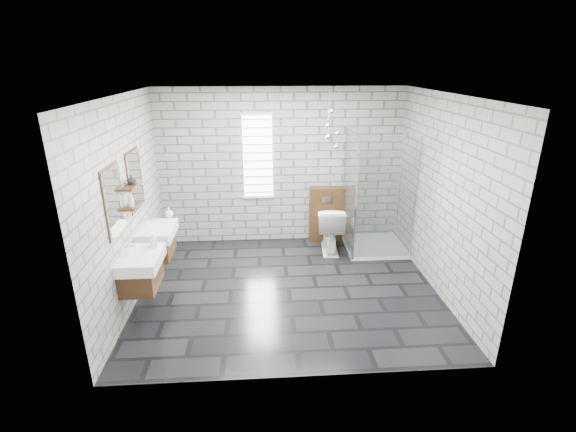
{
  "coord_description": "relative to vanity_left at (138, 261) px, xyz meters",
  "views": [
    {
      "loc": [
        -0.37,
        -5.27,
        3.09
      ],
      "look_at": [
        0.02,
        0.35,
        0.99
      ],
      "focal_mm": 26.0,
      "sensor_mm": 36.0,
      "label": 1
    }
  ],
  "objects": [
    {
      "name": "shelf_upper",
      "position": [
        -0.12,
        0.46,
        0.82
      ],
      "size": [
        0.14,
        0.3,
        0.03
      ],
      "primitive_type": "cube",
      "color": "#442A15",
      "rests_on": "wall_left"
    },
    {
      "name": "toilet",
      "position": [
        2.71,
        1.77,
        -0.35
      ],
      "size": [
        0.52,
        0.83,
        0.81
      ],
      "primitive_type": "imported",
      "rotation": [
        0.0,
        0.0,
        3.06
      ],
      "color": "white",
      "rests_on": "floor"
    },
    {
      "name": "wall_back",
      "position": [
        1.91,
        2.32,
        0.59
      ],
      "size": [
        4.2,
        0.02,
        2.7
      ],
      "primitive_type": "cube",
      "color": "#989893",
      "rests_on": "floor"
    },
    {
      "name": "wall_left",
      "position": [
        -0.2,
        0.51,
        0.59
      ],
      "size": [
        0.02,
        3.6,
        2.7
      ],
      "primitive_type": "cube",
      "color": "#989893",
      "rests_on": "floor"
    },
    {
      "name": "wall_front",
      "position": [
        1.91,
        -1.3,
        0.59
      ],
      "size": [
        4.2,
        0.02,
        2.7
      ],
      "primitive_type": "cube",
      "color": "#989893",
      "rests_on": "floor"
    },
    {
      "name": "shelf_lower",
      "position": [
        -0.12,
        0.46,
        0.56
      ],
      "size": [
        0.14,
        0.3,
        0.03
      ],
      "primitive_type": "cube",
      "color": "#442A15",
      "rests_on": "wall_left"
    },
    {
      "name": "window",
      "position": [
        1.51,
        2.29,
        0.79
      ],
      "size": [
        0.56,
        0.05,
        1.48
      ],
      "color": "white",
      "rests_on": "wall_back"
    },
    {
      "name": "soap_bottle_a",
      "position": [
        0.16,
        0.22,
        0.19
      ],
      "size": [
        0.11,
        0.11,
        0.2
      ],
      "primitive_type": "imported",
      "rotation": [
        0.0,
        0.0,
        0.23
      ],
      "color": "#B2B2B2",
      "rests_on": "vanity_left"
    },
    {
      "name": "vanity_right",
      "position": [
        0.0,
        0.91,
        0.0
      ],
      "size": [
        0.47,
        0.7,
        1.57
      ],
      "color": "#442A15",
      "rests_on": "wall_left"
    },
    {
      "name": "soap_bottle_c",
      "position": [
        -0.11,
        0.4,
        0.68
      ],
      "size": [
        0.08,
        0.08,
        0.2
      ],
      "primitive_type": "imported",
      "rotation": [
        0.0,
        0.0,
        -0.06
      ],
      "color": "#B2B2B2",
      "rests_on": "shelf_lower"
    },
    {
      "name": "floor",
      "position": [
        1.91,
        0.51,
        -0.77
      ],
      "size": [
        4.2,
        3.6,
        0.02
      ],
      "primitive_type": "cube",
      "color": "black",
      "rests_on": "ground"
    },
    {
      "name": "pendant_cluster",
      "position": [
        2.71,
        1.88,
        1.29
      ],
      "size": [
        0.26,
        0.22,
        0.95
      ],
      "color": "silver",
      "rests_on": "ceiling"
    },
    {
      "name": "soap_bottle_b",
      "position": [
        0.14,
        1.3,
        0.17
      ],
      "size": [
        0.15,
        0.15,
        0.16
      ],
      "primitive_type": "imported",
      "rotation": [
        0.0,
        0.0,
        -0.29
      ],
      "color": "#B2B2B2",
      "rests_on": "vanity_right"
    },
    {
      "name": "shower_enclosure",
      "position": [
        3.41,
        1.69,
        -0.25
      ],
      "size": [
        1.0,
        1.0,
        2.03
      ],
      "color": "white",
      "rests_on": "floor"
    },
    {
      "name": "vanity_left",
      "position": [
        0.0,
        0.0,
        0.0
      ],
      "size": [
        0.47,
        0.7,
        1.57
      ],
      "color": "#442A15",
      "rests_on": "wall_left"
    },
    {
      "name": "flush_plate",
      "position": [
        2.71,
        2.1,
        0.04
      ],
      "size": [
        0.18,
        0.01,
        0.12
      ],
      "primitive_type": "cube",
      "color": "silver",
      "rests_on": "cistern_panel"
    },
    {
      "name": "wall_right",
      "position": [
        4.02,
        0.51,
        0.59
      ],
      "size": [
        0.02,
        3.6,
        2.7
      ],
      "primitive_type": "cube",
      "color": "#989893",
      "rests_on": "floor"
    },
    {
      "name": "vase",
      "position": [
        -0.11,
        0.54,
        0.9
      ],
      "size": [
        0.12,
        0.12,
        0.12
      ],
      "primitive_type": "imported",
      "rotation": [
        0.0,
        0.0,
        0.01
      ],
      "color": "#B2B2B2",
      "rests_on": "shelf_upper"
    },
    {
      "name": "cistern_panel",
      "position": [
        2.71,
        2.21,
        -0.26
      ],
      "size": [
        0.6,
        0.2,
        1.0
      ],
      "primitive_type": "cube",
      "color": "#442A15",
      "rests_on": "floor"
    },
    {
      "name": "ceiling",
      "position": [
        1.91,
        0.51,
        1.95
      ],
      "size": [
        4.2,
        3.6,
        0.02
      ],
      "primitive_type": "cube",
      "color": "white",
      "rests_on": "wall_back"
    }
  ]
}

